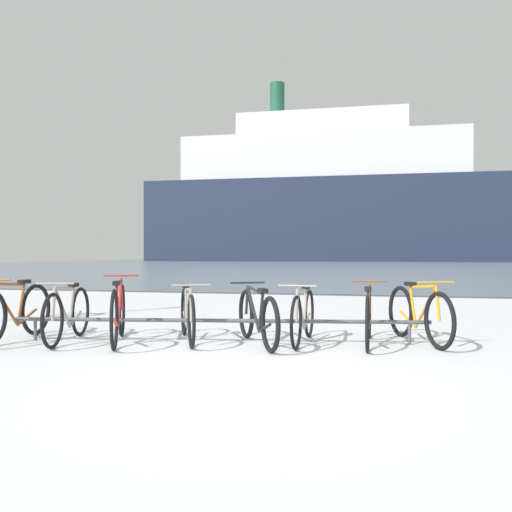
# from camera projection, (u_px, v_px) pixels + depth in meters

# --- Properties ---
(ground) EXTENTS (80.00, 132.00, 0.08)m
(ground) POSITION_uv_depth(u_px,v_px,m) (369.00, 264.00, 57.20)
(ground) COLOR silver
(bike_rack) EXTENTS (5.26, 0.90, 0.31)m
(bike_rack) POSITION_uv_depth(u_px,v_px,m) (218.00, 321.00, 6.80)
(bike_rack) COLOR #4C5156
(bike_rack) RESTS_ON ground
(bicycle_0) EXTENTS (0.46, 1.74, 0.83)m
(bicycle_0) POSITION_uv_depth(u_px,v_px,m) (14.00, 312.00, 6.93)
(bicycle_0) COLOR black
(bicycle_0) RESTS_ON ground
(bicycle_1) EXTENTS (0.52, 1.63, 0.79)m
(bicycle_1) POSITION_uv_depth(u_px,v_px,m) (67.00, 314.00, 6.85)
(bicycle_1) COLOR black
(bicycle_1) RESTS_ON ground
(bicycle_2) EXTENTS (0.76, 1.68, 0.85)m
(bicycle_2) POSITION_uv_depth(u_px,v_px,m) (118.00, 313.00, 6.77)
(bicycle_2) COLOR black
(bicycle_2) RESTS_ON ground
(bicycle_3) EXTENTS (0.79, 1.56, 0.76)m
(bicycle_3) POSITION_uv_depth(u_px,v_px,m) (188.00, 315.00, 6.87)
(bicycle_3) COLOR black
(bicycle_3) RESTS_ON ground
(bicycle_4) EXTENTS (0.88, 1.56, 0.76)m
(bicycle_4) POSITION_uv_depth(u_px,v_px,m) (257.00, 317.00, 6.63)
(bicycle_4) COLOR black
(bicycle_4) RESTS_ON ground
(bicycle_5) EXTENTS (0.46, 1.63, 0.76)m
(bicycle_5) POSITION_uv_depth(u_px,v_px,m) (303.00, 316.00, 6.74)
(bicycle_5) COLOR black
(bicycle_5) RESTS_ON ground
(bicycle_6) EXTENTS (0.46, 1.74, 0.78)m
(bicycle_6) POSITION_uv_depth(u_px,v_px,m) (368.00, 316.00, 6.66)
(bicycle_6) COLOR black
(bicycle_6) RESTS_ON ground
(bicycle_7) EXTENTS (0.75, 1.59, 0.80)m
(bicycle_7) POSITION_uv_depth(u_px,v_px,m) (419.00, 314.00, 6.77)
(bicycle_7) COLOR black
(bicycle_7) RESTS_ON ground
(ferry_ship) EXTENTS (50.15, 12.52, 24.80)m
(ferry_ship) POSITION_uv_depth(u_px,v_px,m) (328.00, 200.00, 73.34)
(ferry_ship) COLOR #232D47
(ferry_ship) RESTS_ON ground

